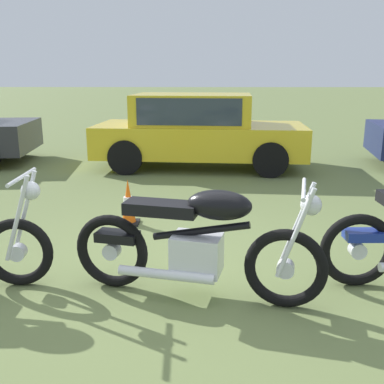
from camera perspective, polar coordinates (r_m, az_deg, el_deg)
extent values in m
plane|color=olive|center=(4.21, -1.08, -10.74)|extent=(120.00, 120.00, 0.00)
torus|color=black|center=(4.23, -21.18, -7.12)|extent=(0.62, 0.11, 0.62)
cylinder|color=silver|center=(4.23, -21.18, -7.12)|extent=(0.14, 0.10, 0.14)
cylinder|color=silver|center=(4.18, -20.42, -2.41)|extent=(0.27, 0.04, 0.75)
cylinder|color=silver|center=(4.02, -21.26, -3.17)|extent=(0.27, 0.04, 0.75)
cylinder|color=silver|center=(4.00, -20.73, 1.81)|extent=(0.05, 0.64, 0.03)
sphere|color=silver|center=(4.01, -19.77, 0.15)|extent=(0.16, 0.16, 0.16)
torus|color=black|center=(3.66, 11.75, -9.46)|extent=(0.66, 0.24, 0.65)
torus|color=black|center=(3.98, -10.12, -7.36)|extent=(0.66, 0.24, 0.65)
cylinder|color=silver|center=(3.66, 11.75, -9.46)|extent=(0.16, 0.13, 0.14)
cylinder|color=silver|center=(3.98, -10.12, -7.36)|extent=(0.16, 0.13, 0.14)
cylinder|color=silver|center=(3.63, 13.04, -4.24)|extent=(0.27, 0.10, 0.73)
cylinder|color=silver|center=(3.46, 12.96, -5.19)|extent=(0.27, 0.10, 0.73)
cube|color=silver|center=(3.73, 0.63, -7.81)|extent=(0.46, 0.38, 0.32)
cylinder|color=black|center=(3.65, 1.10, -4.95)|extent=(0.80, 0.24, 0.23)
ellipsoid|color=black|center=(3.55, 3.48, -1.66)|extent=(0.57, 0.37, 0.24)
cube|color=black|center=(3.68, -3.90, -2.04)|extent=(0.64, 0.37, 0.10)
cube|color=black|center=(3.91, -9.40, -5.56)|extent=(0.39, 0.26, 0.08)
cylinder|color=silver|center=(3.45, 13.97, 0.38)|extent=(0.18, 0.63, 0.03)
sphere|color=silver|center=(3.48, 14.84, -1.60)|extent=(0.19, 0.19, 0.16)
cylinder|color=silver|center=(3.70, -3.34, -10.40)|extent=(0.80, 0.26, 0.08)
torus|color=black|center=(4.19, 20.20, -6.93)|extent=(0.66, 0.11, 0.66)
cylinder|color=silver|center=(4.19, 20.20, -6.93)|extent=(0.14, 0.10, 0.14)
cube|color=navy|center=(4.16, 21.15, -5.10)|extent=(0.36, 0.19, 0.08)
cylinder|color=black|center=(11.08, -21.92, 5.97)|extent=(0.66, 0.28, 0.64)
cube|color=gold|center=(8.94, 1.04, 6.66)|extent=(4.15, 2.00, 0.60)
cube|color=gold|center=(8.89, 0.07, 10.37)|extent=(2.33, 1.70, 0.60)
cube|color=#2D3842|center=(8.89, 0.07, 10.50)|extent=(2.00, 1.71, 0.48)
cylinder|color=black|center=(9.76, 9.16, 5.79)|extent=(0.65, 0.27, 0.64)
cylinder|color=black|center=(8.20, 9.88, 4.07)|extent=(0.65, 0.27, 0.64)
cylinder|color=black|center=(9.93, -6.29, 6.04)|extent=(0.65, 0.27, 0.64)
cylinder|color=black|center=(8.40, -8.40, 4.39)|extent=(0.65, 0.27, 0.64)
cone|color=#EA590F|center=(5.59, -8.07, -1.23)|extent=(0.18, 0.18, 0.57)
cube|color=black|center=(5.67, -7.97, -3.85)|extent=(0.25, 0.25, 0.03)
cylinder|color=white|center=(5.58, -8.08, -0.95)|extent=(0.12, 0.12, 0.07)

